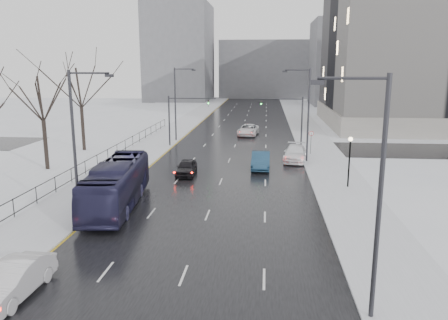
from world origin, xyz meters
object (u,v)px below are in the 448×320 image
(streetlight_r_near, at_px, (375,188))
(bus, at_px, (117,184))
(tree_park_e, at_px, (84,151))
(streetlight_l_near, at_px, (77,139))
(mast_signal_left, at_px, (177,115))
(sedan_right_near, at_px, (261,160))
(mast_signal_right, at_px, (293,116))
(sedan_right_far, at_px, (295,153))
(lamppost_r_mid, at_px, (350,155))
(streetlight_r_mid, at_px, (306,110))
(no_uturn_sign, at_px, (311,136))
(streetlight_l_far, at_px, (177,100))
(tree_park_d, at_px, (48,170))
(sedan_center_near, at_px, (186,167))
(sedan_right_cross, at_px, (248,130))
(sedan_left_near, at_px, (13,280))

(streetlight_r_near, relative_size, bus, 0.84)
(tree_park_e, bearing_deg, streetlight_l_near, -67.31)
(mast_signal_left, distance_m, sedan_right_near, 16.16)
(mast_signal_right, height_order, bus, mast_signal_right)
(mast_signal_left, distance_m, sedan_right_far, 16.64)
(mast_signal_left, bearing_deg, lamppost_r_mid, -44.48)
(streetlight_r_mid, xyz_separation_m, no_uturn_sign, (1.03, 4.00, -3.32))
(no_uturn_sign, bearing_deg, streetlight_r_near, -91.74)
(streetlight_l_far, distance_m, no_uturn_sign, 19.41)
(tree_park_d, height_order, sedan_center_near, tree_park_d)
(lamppost_r_mid, distance_m, sedan_right_cross, 29.66)
(no_uturn_sign, distance_m, sedan_right_near, 9.57)
(streetlight_r_mid, bearing_deg, tree_park_e, 171.37)
(sedan_right_cross, bearing_deg, tree_park_e, -138.40)
(no_uturn_sign, relative_size, sedan_right_far, 0.46)
(sedan_left_near, bearing_deg, sedan_right_near, 69.84)
(tree_park_d, bearing_deg, sedan_left_near, -65.95)
(streetlight_l_near, relative_size, bus, 0.84)
(streetlight_l_far, distance_m, mast_signal_right, 16.07)
(streetlight_l_near, relative_size, sedan_center_near, 2.29)
(tree_park_d, height_order, lamppost_r_mid, tree_park_d)
(no_uturn_sign, bearing_deg, streetlight_l_near, -125.89)
(streetlight_l_near, height_order, mast_signal_right, streetlight_l_near)
(mast_signal_right, distance_m, bus, 28.52)
(streetlight_r_mid, bearing_deg, sedan_right_cross, 110.78)
(sedan_center_near, bearing_deg, sedan_left_near, -101.28)
(streetlight_r_near, distance_m, mast_signal_left, 41.06)
(sedan_left_near, height_order, sedan_right_near, sedan_right_near)
(tree_park_e, height_order, sedan_right_far, tree_park_e)
(tree_park_e, xyz_separation_m, mast_signal_left, (10.87, 4.00, 4.11))
(tree_park_e, xyz_separation_m, streetlight_r_mid, (26.37, -4.00, 5.62))
(mast_signal_right, height_order, sedan_right_cross, mast_signal_right)
(tree_park_e, distance_m, sedan_left_near, 35.51)
(no_uturn_sign, bearing_deg, mast_signal_right, 115.11)
(lamppost_r_mid, height_order, mast_signal_left, mast_signal_left)
(sedan_right_near, relative_size, sedan_right_far, 0.89)
(lamppost_r_mid, relative_size, no_uturn_sign, 1.59)
(streetlight_r_near, bearing_deg, sedan_right_near, 100.01)
(mast_signal_left, xyz_separation_m, bus, (0.43, -24.61, -2.40))
(tree_park_e, height_order, mast_signal_right, tree_park_e)
(streetlight_l_near, bearing_deg, tree_park_e, 112.69)
(lamppost_r_mid, xyz_separation_m, sedan_right_near, (-7.50, 6.44, -2.05))
(streetlight_l_near, height_order, bus, streetlight_l_near)
(tree_park_d, height_order, sedan_right_near, tree_park_d)
(no_uturn_sign, bearing_deg, mast_signal_left, 166.40)
(tree_park_d, relative_size, bus, 1.05)
(mast_signal_right, bearing_deg, tree_park_d, -150.88)
(streetlight_l_near, relative_size, sedan_right_near, 1.93)
(streetlight_r_mid, distance_m, sedan_left_near, 33.83)
(streetlight_l_far, xyz_separation_m, sedan_right_cross, (9.51, 5.97, -4.76))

